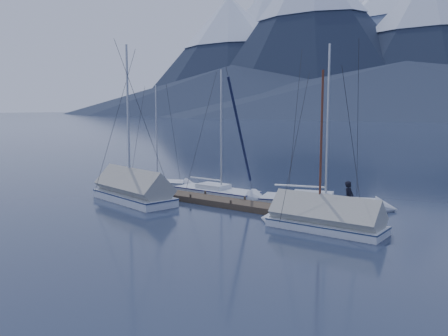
# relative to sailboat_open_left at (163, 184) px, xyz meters

# --- Properties ---
(ground) EXTENTS (1000.00, 1000.00, 0.00)m
(ground) POSITION_rel_sailboat_open_left_xyz_m (7.69, -4.76, -0.14)
(ground) COLOR #161E32
(ground) RESTS_ON ground
(dock) EXTENTS (18.00, 1.50, 0.54)m
(dock) POSITION_rel_sailboat_open_left_xyz_m (7.69, -2.76, -0.03)
(dock) COLOR #382D23
(dock) RESTS_ON ground
(mooring_posts) EXTENTS (15.12, 1.52, 0.35)m
(mooring_posts) POSITION_rel_sailboat_open_left_xyz_m (7.19, -2.76, 0.21)
(mooring_posts) COLOR #382D23
(mooring_posts) RESTS_ON ground
(sailboat_open_left) EXTENTS (6.25, 3.93, 8.02)m
(sailboat_open_left) POSITION_rel_sailboat_open_left_xyz_m (0.00, 0.00, 0.00)
(sailboat_open_left) COLOR silver
(sailboat_open_left) RESTS_ON ground
(sailboat_open_mid) EXTENTS (6.72, 2.89, 8.88)m
(sailboat_open_mid) POSITION_rel_sailboat_open_left_xyz_m (6.24, -0.51, 0.02)
(sailboat_open_mid) COLOR silver
(sailboat_open_mid) RESTS_ON ground
(sailboat_open_right) EXTENTS (7.94, 4.42, 10.12)m
(sailboat_open_right) POSITION_rel_sailboat_open_left_xyz_m (13.19, 0.51, 0.04)
(sailboat_open_right) COLOR silver
(sailboat_open_right) RESTS_ON ground
(sailboat_covered_near) EXTENTS (6.34, 2.73, 8.21)m
(sailboat_covered_near) POSITION_rel_sailboat_open_left_xyz_m (14.47, -4.48, 0.27)
(sailboat_covered_near) COLOR white
(sailboat_covered_near) RESTS_ON ground
(sailboat_covered_far) EXTENTS (7.66, 3.66, 10.34)m
(sailboat_covered_far) POSITION_rel_sailboat_open_left_xyz_m (2.10, -5.12, 0.36)
(sailboat_covered_far) COLOR white
(sailboat_covered_far) RESTS_ON ground
(person) EXTENTS (0.45, 0.66, 1.74)m
(person) POSITION_rel_sailboat_open_left_xyz_m (15.19, -2.43, 1.07)
(person) COLOR black
(person) RESTS_ON dock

